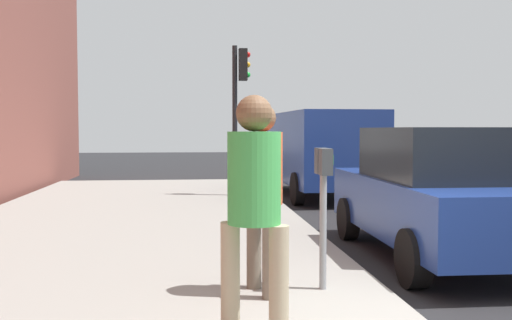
% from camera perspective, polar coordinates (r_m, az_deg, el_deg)
% --- Properties ---
extents(parking_meter, '(0.36, 0.12, 1.41)m').
position_cam_1_polar(parking_meter, '(5.84, 6.59, -2.72)').
color(parking_meter, gray).
rests_on(parking_meter, sidewalk_slab).
extents(pedestrian_at_meter, '(0.54, 0.40, 1.84)m').
position_cam_1_polar(pedestrian_at_meter, '(5.65, 0.57, -2.03)').
color(pedestrian_at_meter, '#726656').
rests_on(pedestrian_at_meter, sidewalk_slab).
extents(pedestrian_bystander, '(0.40, 0.50, 1.85)m').
position_cam_1_polar(pedestrian_bystander, '(4.42, -0.18, -3.32)').
color(pedestrian_bystander, tan).
rests_on(pedestrian_bystander, sidewalk_slab).
extents(parked_sedan_near, '(4.43, 2.02, 1.77)m').
position_cam_1_polar(parked_sedan_near, '(8.23, 17.49, -3.07)').
color(parked_sedan_near, navy).
rests_on(parked_sedan_near, ground_plane).
extents(parked_van_far, '(5.25, 2.23, 2.18)m').
position_cam_1_polar(parked_van_far, '(15.27, 6.26, 1.15)').
color(parked_van_far, navy).
rests_on(parked_van_far, ground_plane).
extents(traffic_signal, '(0.24, 0.44, 3.60)m').
position_cam_1_polar(traffic_signal, '(14.17, -1.67, 6.36)').
color(traffic_signal, black).
rests_on(traffic_signal, sidewalk_slab).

